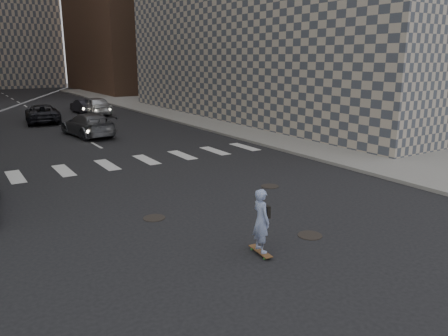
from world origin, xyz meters
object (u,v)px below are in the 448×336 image
at_px(traffic_car_b, 88,125).
at_px(traffic_car_d, 95,106).
at_px(traffic_car_e, 84,106).
at_px(traffic_car_c, 42,113).
at_px(skateboarder, 261,221).

relative_size(traffic_car_b, traffic_car_d, 1.07).
xyz_separation_m(traffic_car_b, traffic_car_e, (3.06, 12.34, -0.09)).
distance_m(traffic_car_b, traffic_car_d, 11.19).
relative_size(traffic_car_c, traffic_car_d, 1.08).
bearing_deg(traffic_car_d, skateboarder, 80.12).
relative_size(skateboarder, traffic_car_d, 0.37).
distance_m(skateboarder, traffic_car_b, 20.14).
xyz_separation_m(skateboarder, traffic_car_e, (4.29, 32.44, -0.27)).
xyz_separation_m(traffic_car_b, traffic_car_c, (-1.30, 8.00, -0.03)).
height_order(traffic_car_b, traffic_car_e, traffic_car_b).
bearing_deg(traffic_car_d, traffic_car_e, -73.11).
bearing_deg(traffic_car_c, skateboarder, 96.89).
bearing_deg(traffic_car_b, traffic_car_c, -88.10).
relative_size(traffic_car_c, traffic_car_e, 1.29).
relative_size(traffic_car_b, traffic_car_c, 0.99).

